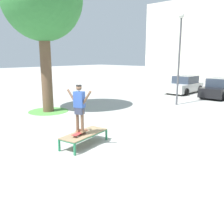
{
  "coord_description": "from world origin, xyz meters",
  "views": [
    {
      "loc": [
        6.32,
        -5.75,
        3.21
      ],
      "look_at": [
        -0.28,
        1.43,
        1.0
      ],
      "focal_mm": 39.92,
      "sensor_mm": 36.0,
      "label": 1
    }
  ],
  "objects_px": {
    "skater": "(79,105)",
    "light_post": "(180,46)",
    "car_black": "(219,88)",
    "car_white": "(185,85)",
    "skateboard": "(80,133)",
    "skate_box": "(84,134)"
  },
  "relations": [
    {
      "from": "skater",
      "to": "light_post",
      "type": "height_order",
      "value": "light_post"
    },
    {
      "from": "skater",
      "to": "light_post",
      "type": "relative_size",
      "value": 0.29
    },
    {
      "from": "car_black",
      "to": "light_post",
      "type": "distance_m",
      "value": 6.05
    },
    {
      "from": "car_white",
      "to": "light_post",
      "type": "height_order",
      "value": "light_post"
    },
    {
      "from": "skateboard",
      "to": "skater",
      "type": "bearing_deg",
      "value": 106.6
    },
    {
      "from": "skateboard",
      "to": "car_white",
      "type": "height_order",
      "value": "car_white"
    },
    {
      "from": "skate_box",
      "to": "car_white",
      "type": "xyz_separation_m",
      "value": [
        -3.48,
        14.72,
        0.28
      ]
    },
    {
      "from": "skater",
      "to": "skateboard",
      "type": "bearing_deg",
      "value": -73.4
    },
    {
      "from": "skateboard",
      "to": "car_black",
      "type": "xyz_separation_m",
      "value": [
        -0.42,
        14.61,
        0.15
      ]
    },
    {
      "from": "skater",
      "to": "light_post",
      "type": "distance_m",
      "value": 9.88
    },
    {
      "from": "skater",
      "to": "car_black",
      "type": "xyz_separation_m",
      "value": [
        -0.42,
        14.61,
        -0.84
      ]
    },
    {
      "from": "skate_box",
      "to": "skater",
      "type": "relative_size",
      "value": 1.18
    },
    {
      "from": "car_black",
      "to": "light_post",
      "type": "xyz_separation_m",
      "value": [
        -0.92,
        -5.09,
        3.13
      ]
    },
    {
      "from": "car_white",
      "to": "car_black",
      "type": "height_order",
      "value": "same"
    },
    {
      "from": "car_white",
      "to": "car_black",
      "type": "relative_size",
      "value": 0.99
    },
    {
      "from": "skateboard",
      "to": "car_white",
      "type": "relative_size",
      "value": 0.2
    },
    {
      "from": "car_white",
      "to": "light_post",
      "type": "distance_m",
      "value": 6.63
    },
    {
      "from": "skateboard",
      "to": "skater",
      "type": "distance_m",
      "value": 0.99
    },
    {
      "from": "skate_box",
      "to": "car_black",
      "type": "distance_m",
      "value": 14.41
    },
    {
      "from": "skater",
      "to": "car_white",
      "type": "bearing_deg",
      "value": 103.24
    },
    {
      "from": "light_post",
      "to": "car_black",
      "type": "bearing_deg",
      "value": 79.78
    },
    {
      "from": "skateboard",
      "to": "car_black",
      "type": "distance_m",
      "value": 14.62
    }
  ]
}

